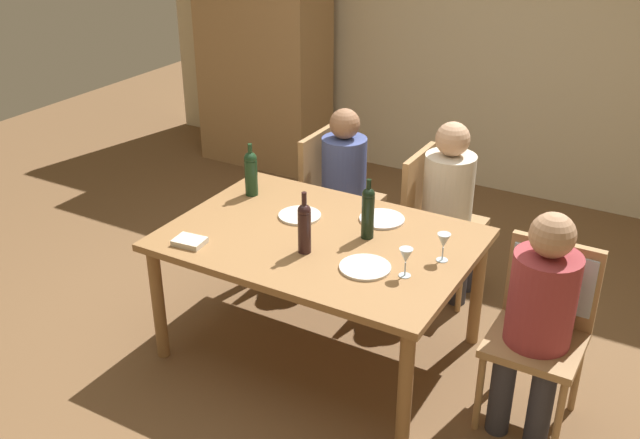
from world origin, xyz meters
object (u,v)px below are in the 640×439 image
object	(u,v)px
armoire_cabinet	(263,42)
dinner_plate_host	(300,216)
wine_bottle_short_olive	(368,211)
person_man_bearded	(539,310)
dinner_plate_guest_left	(365,267)
wine_glass_centre	(444,242)
person_woman_host	(347,177)
chair_right_end	(546,307)
wine_bottle_tall_green	(304,226)
person_man_guest	(452,198)
wine_bottle_dark_red	(251,172)
wine_glass_near_left	(406,257)
dinner_plate_guest_right	(382,219)
dining_table	(320,249)
chair_far_right	(433,213)
chair_far_left	(332,190)

from	to	relation	value
armoire_cabinet	dinner_plate_host	world-z (taller)	armoire_cabinet
armoire_cabinet	wine_bottle_short_olive	xyz separation A→B (m)	(2.13, -2.20, -0.22)
person_man_bearded	dinner_plate_guest_left	xyz separation A→B (m)	(-0.83, -0.16, 0.07)
armoire_cabinet	wine_glass_centre	world-z (taller)	armoire_cabinet
person_woman_host	chair_right_end	bearing A→B (deg)	61.57
wine_bottle_tall_green	wine_glass_centre	distance (m)	0.70
wine_bottle_short_olive	armoire_cabinet	bearing A→B (deg)	134.05
person_man_guest	wine_bottle_dark_red	distance (m)	1.24
wine_bottle_dark_red	wine_glass_near_left	xyz separation A→B (m)	(1.19, -0.42, -0.04)
dinner_plate_host	person_woman_host	bearing A→B (deg)	98.56
person_woman_host	dinner_plate_guest_right	world-z (taller)	person_woman_host
dining_table	wine_glass_centre	xyz separation A→B (m)	(0.66, 0.08, 0.18)
wine_bottle_short_olive	dinner_plate_host	xyz separation A→B (m)	(-0.44, 0.03, -0.15)
dining_table	chair_far_right	size ratio (longest dim) A/B	1.76
dining_table	dinner_plate_host	bearing A→B (deg)	145.56
person_man_bearded	person_man_guest	xyz separation A→B (m)	(-0.80, 0.98, -0.00)
chair_right_end	person_man_guest	world-z (taller)	person_man_guest
dinner_plate_guest_left	person_man_guest	bearing A→B (deg)	88.67
wine_bottle_tall_green	wine_bottle_short_olive	xyz separation A→B (m)	(0.21, 0.30, 0.01)
chair_far_right	wine_bottle_tall_green	world-z (taller)	wine_bottle_tall_green
person_man_bearded	wine_glass_near_left	xyz separation A→B (m)	(-0.63, -0.13, 0.17)
wine_glass_near_left	dinner_plate_guest_right	distance (m)	0.62
wine_bottle_short_olive	wine_glass_near_left	distance (m)	0.43
armoire_cabinet	person_man_guest	xyz separation A→B (m)	(2.30, -1.37, -0.44)
chair_right_end	wine_bottle_tall_green	bearing A→B (deg)	14.85
dinner_plate_host	dinner_plate_guest_right	bearing A→B (deg)	24.36
chair_far_left	wine_bottle_dark_red	xyz separation A→B (m)	(-0.17, -0.69, 0.34)
person_man_bearded	wine_bottle_tall_green	bearing A→B (deg)	7.82
chair_far_left	dinner_plate_host	world-z (taller)	chair_far_left
chair_far_left	wine_glass_centre	xyz separation A→B (m)	(1.11, -0.87, 0.30)
dinner_plate_guest_left	dining_table	bearing A→B (deg)	152.81
chair_far_left	wine_bottle_dark_red	distance (m)	0.78
dinner_plate_host	wine_bottle_short_olive	bearing A→B (deg)	-4.26
dining_table	wine_bottle_dark_red	xyz separation A→B (m)	(-0.63, 0.27, 0.22)
person_man_bearded	wine_glass_centre	world-z (taller)	person_man_bearded
armoire_cabinet	dining_table	size ratio (longest dim) A/B	1.35
wine_bottle_dark_red	dinner_plate_host	xyz separation A→B (m)	(0.41, -0.12, -0.14)
person_woman_host	person_man_bearded	size ratio (longest dim) A/B	0.97
dining_table	chair_far_left	bearing A→B (deg)	115.39
dinner_plate_host	dinner_plate_guest_left	bearing A→B (deg)	-30.03
chair_right_end	person_man_bearded	distance (m)	0.16
person_man_guest	dinner_plate_guest_right	size ratio (longest dim) A/B	4.53
chair_far_left	dinner_plate_host	xyz separation A→B (m)	(0.23, -0.80, 0.20)
wine_bottle_tall_green	chair_far_right	bearing A→B (deg)	77.12
dinner_plate_guest_right	wine_bottle_tall_green	bearing A→B (deg)	-109.50
chair_far_right	wine_glass_near_left	world-z (taller)	chair_far_right
wine_bottle_dark_red	chair_far_left	bearing A→B (deg)	75.75
chair_far_left	wine_bottle_tall_green	distance (m)	1.28
dinner_plate_guest_left	dinner_plate_host	bearing A→B (deg)	149.97
wine_bottle_short_olive	dinner_plate_guest_right	distance (m)	0.27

